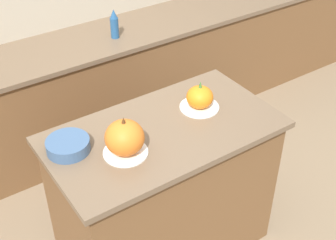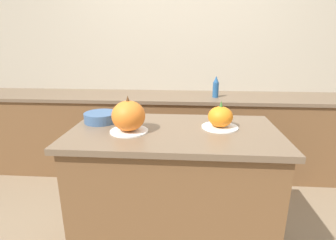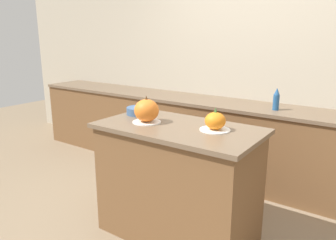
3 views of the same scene
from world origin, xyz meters
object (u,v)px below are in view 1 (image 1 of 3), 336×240
(bottle_tall, at_px, (114,24))
(pumpkin_cake_right, at_px, (200,98))
(mixing_bowl, at_px, (68,145))
(pumpkin_cake_left, at_px, (125,138))

(bottle_tall, bearing_deg, pumpkin_cake_right, -94.35)
(pumpkin_cake_right, bearing_deg, mixing_bowl, 175.19)
(pumpkin_cake_left, height_order, mixing_bowl, pumpkin_cake_left)
(mixing_bowl, bearing_deg, pumpkin_cake_left, -38.16)
(pumpkin_cake_left, relative_size, bottle_tall, 1.02)
(pumpkin_cake_right, distance_m, bottle_tall, 1.15)
(pumpkin_cake_left, bearing_deg, bottle_tall, 63.32)
(pumpkin_cake_right, relative_size, mixing_bowl, 1.02)
(bottle_tall, relative_size, mixing_bowl, 1.01)
(pumpkin_cake_right, height_order, mixing_bowl, pumpkin_cake_right)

